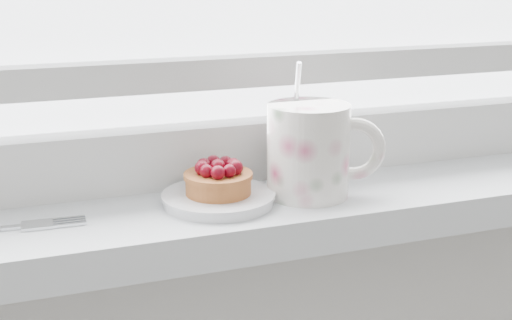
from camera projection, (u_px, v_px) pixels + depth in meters
name	position (u px, v px, depth m)	size (l,w,h in m)	color
saucer	(219.00, 199.00, 0.77)	(0.12, 0.12, 0.01)	silver
raspberry_tart	(218.00, 179.00, 0.77)	(0.07, 0.07, 0.04)	brown
floral_mug	(312.00, 148.00, 0.79)	(0.14, 0.12, 0.15)	white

